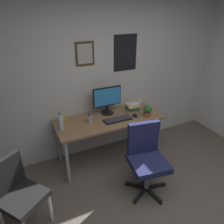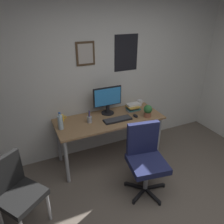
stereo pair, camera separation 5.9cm
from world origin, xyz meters
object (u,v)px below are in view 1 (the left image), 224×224
(pen_cup, at_px, (90,119))
(book_stack_left, at_px, (132,107))
(monitor, at_px, (107,99))
(water_bottle, at_px, (61,123))
(office_chair, at_px, (146,155))
(side_chair, at_px, (17,192))
(computer_mouse, at_px, (135,116))
(coffee_mug_far, at_px, (139,102))
(coffee_mug_near, at_px, (62,119))
(potted_plant, at_px, (147,110))
(keyboard, at_px, (118,119))

(pen_cup, height_order, book_stack_left, pen_cup)
(monitor, xyz_separation_m, book_stack_left, (0.41, -0.09, -0.18))
(water_bottle, bearing_deg, office_chair, -40.66)
(side_chair, bearing_deg, office_chair, -3.53)
(computer_mouse, distance_m, water_bottle, 1.13)
(coffee_mug_far, bearing_deg, computer_mouse, -128.77)
(computer_mouse, distance_m, coffee_mug_near, 1.11)
(water_bottle, distance_m, potted_plant, 1.30)
(water_bottle, relative_size, potted_plant, 1.29)
(side_chair, height_order, coffee_mug_far, side_chair)
(coffee_mug_far, height_order, potted_plant, potted_plant)
(office_chair, height_order, side_chair, office_chair)
(monitor, height_order, potted_plant, monitor)
(side_chair, height_order, keyboard, side_chair)
(monitor, bearing_deg, computer_mouse, -40.96)
(office_chair, relative_size, book_stack_left, 4.33)
(side_chair, bearing_deg, coffee_mug_near, 51.54)
(office_chair, relative_size, water_bottle, 3.76)
(office_chair, relative_size, coffee_mug_far, 8.00)
(coffee_mug_far, bearing_deg, keyboard, -149.97)
(computer_mouse, bearing_deg, side_chair, -162.36)
(keyboard, height_order, pen_cup, pen_cup)
(computer_mouse, relative_size, book_stack_left, 0.50)
(potted_plant, xyz_separation_m, pen_cup, (-0.87, 0.20, -0.05))
(potted_plant, bearing_deg, book_stack_left, 109.10)
(monitor, height_order, coffee_mug_near, monitor)
(keyboard, height_order, water_bottle, water_bottle)
(office_chair, bearing_deg, computer_mouse, 71.22)
(office_chair, bearing_deg, coffee_mug_far, 63.44)
(coffee_mug_far, height_order, pen_cup, pen_cup)
(water_bottle, relative_size, pen_cup, 1.26)
(keyboard, bearing_deg, water_bottle, 173.40)
(computer_mouse, relative_size, potted_plant, 0.56)
(coffee_mug_near, bearing_deg, monitor, -3.93)
(coffee_mug_near, bearing_deg, side_chair, -128.46)
(coffee_mug_far, relative_size, pen_cup, 0.59)
(side_chair, height_order, book_stack_left, side_chair)
(keyboard, distance_m, pen_cup, 0.42)
(office_chair, distance_m, pen_cup, 0.96)
(office_chair, bearing_deg, keyboard, 96.28)
(side_chair, xyz_separation_m, keyboard, (1.48, 0.58, 0.25))
(water_bottle, bearing_deg, pen_cup, 1.99)
(monitor, height_order, pen_cup, monitor)
(keyboard, bearing_deg, pen_cup, 164.68)
(potted_plant, bearing_deg, coffee_mug_far, 74.96)
(keyboard, relative_size, coffee_mug_near, 3.95)
(office_chair, height_order, book_stack_left, office_chair)
(keyboard, bearing_deg, office_chair, -83.72)
(monitor, bearing_deg, book_stack_left, -11.93)
(monitor, bearing_deg, office_chair, -83.14)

